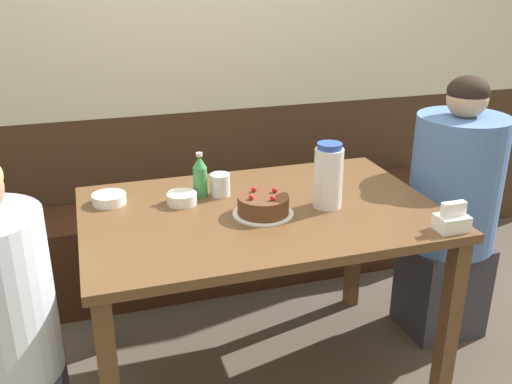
% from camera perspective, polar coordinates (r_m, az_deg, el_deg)
% --- Properties ---
extents(ground_plane, '(12.00, 12.00, 0.00)m').
position_cam_1_polar(ground_plane, '(2.57, 0.41, -17.75)').
color(ground_plane, '#4C4238').
extents(back_wall, '(4.80, 0.04, 2.50)m').
position_cam_1_polar(back_wall, '(3.02, -5.81, 14.32)').
color(back_wall, '#3D2819').
rests_on(back_wall, ground_plane).
extents(bench_seat, '(2.58, 0.38, 0.47)m').
position_cam_1_polar(bench_seat, '(3.12, -4.26, -4.99)').
color(bench_seat, '#381E11').
rests_on(bench_seat, ground_plane).
extents(dining_table, '(1.34, 0.88, 0.78)m').
position_cam_1_polar(dining_table, '(2.20, 0.46, -4.02)').
color(dining_table, brown).
rests_on(dining_table, ground_plane).
extents(birthday_cake, '(0.23, 0.23, 0.09)m').
position_cam_1_polar(birthday_cake, '(2.10, 0.72, -1.34)').
color(birthday_cake, white).
rests_on(birthday_cake, dining_table).
extents(water_pitcher, '(0.11, 0.11, 0.25)m').
position_cam_1_polar(water_pitcher, '(2.16, 7.24, 1.60)').
color(water_pitcher, white).
rests_on(water_pitcher, dining_table).
extents(soju_bottle, '(0.06, 0.06, 0.18)m').
position_cam_1_polar(soju_bottle, '(2.26, -5.62, 1.60)').
color(soju_bottle, '#388E4C').
rests_on(soju_bottle, dining_table).
extents(napkin_holder, '(0.11, 0.08, 0.11)m').
position_cam_1_polar(napkin_holder, '(2.09, 19.01, -2.67)').
color(napkin_holder, white).
rests_on(napkin_holder, dining_table).
extents(bowl_soup_white, '(0.13, 0.13, 0.04)m').
position_cam_1_polar(bowl_soup_white, '(2.27, -14.48, -0.67)').
color(bowl_soup_white, white).
rests_on(bowl_soup_white, dining_table).
extents(bowl_rice_small, '(0.12, 0.12, 0.04)m').
position_cam_1_polar(bowl_rice_small, '(2.22, -7.43, -0.64)').
color(bowl_rice_small, white).
rests_on(bowl_rice_small, dining_table).
extents(glass_water_tall, '(0.06, 0.06, 0.07)m').
position_cam_1_polar(glass_water_tall, '(2.57, 7.91, 2.84)').
color(glass_water_tall, silver).
rests_on(glass_water_tall, dining_table).
extents(glass_tumbler_short, '(0.08, 0.08, 0.09)m').
position_cam_1_polar(glass_tumbler_short, '(2.28, -3.60, 0.72)').
color(glass_tumbler_short, silver).
rests_on(glass_tumbler_short, dining_table).
extents(person_pale_blue_shirt, '(0.39, 0.39, 1.22)m').
position_cam_1_polar(person_pale_blue_shirt, '(2.70, 18.97, -1.87)').
color(person_pale_blue_shirt, '#33333D').
rests_on(person_pale_blue_shirt, ground_plane).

